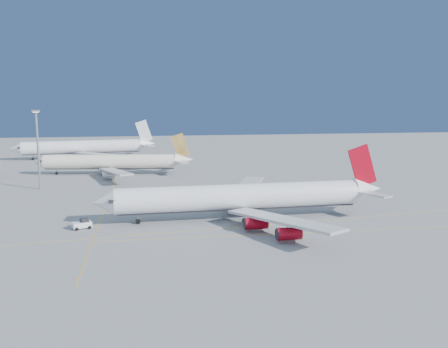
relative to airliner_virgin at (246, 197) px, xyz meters
The scene contains 7 objects.
ground 6.70m from the airliner_virgin, 12.74° to the right, with size 500.00×500.00×0.00m, color slate.
taxiway_lines 13.52m from the airliner_virgin, 153.47° to the left, with size 118.86×140.00×0.02m.
airliner_virgin is the anchor object (origin of this frame).
airliner_etihad 84.42m from the airliner_virgin, 116.44° to the left, with size 62.17×57.10×16.22m.
airliner_third 138.08m from the airliner_virgin, 113.18° to the left, with size 68.22×62.38×18.31m.
pushback_tug 40.15m from the airliner_virgin, behind, with size 4.79×3.85×2.42m.
light_mast 77.56m from the airliner_virgin, 140.99° to the left, with size 2.25×2.25×26.02m.
Camera 1 is at (-27.40, -120.05, 31.58)m, focal length 40.00 mm.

